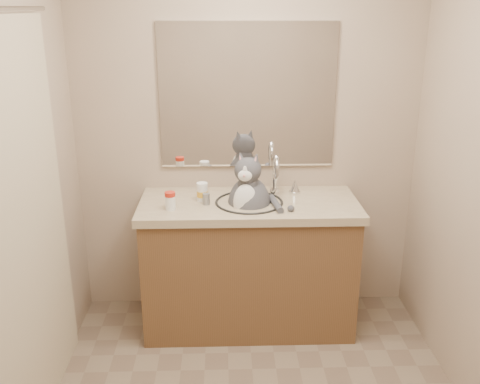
% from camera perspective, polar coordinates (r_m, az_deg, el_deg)
% --- Properties ---
extents(room, '(2.22, 2.52, 2.42)m').
position_cam_1_polar(room, '(2.25, 2.18, -1.08)').
color(room, '#7B6A55').
rests_on(room, ground).
extents(vanity, '(1.34, 0.59, 1.12)m').
position_cam_1_polar(vanity, '(3.43, 0.93, -7.39)').
color(vanity, brown).
rests_on(vanity, ground).
extents(mirror, '(1.10, 0.02, 0.90)m').
position_cam_1_polar(mirror, '(3.38, 0.80, 10.17)').
color(mirror, white).
rests_on(mirror, room).
extents(shower_curtain, '(0.02, 1.30, 1.93)m').
position_cam_1_polar(shower_curtain, '(2.56, -22.24, -4.04)').
color(shower_curtain, '#B8B08B').
rests_on(shower_curtain, ground).
extents(cat, '(0.36, 0.38, 0.53)m').
position_cam_1_polar(cat, '(3.25, 0.97, -0.96)').
color(cat, '#49484D').
rests_on(cat, vanity).
extents(pill_bottle_redcap, '(0.08, 0.08, 0.11)m').
position_cam_1_polar(pill_bottle_redcap, '(3.15, -7.45, -0.93)').
color(pill_bottle_redcap, white).
rests_on(pill_bottle_redcap, vanity).
extents(pill_bottle_orange, '(0.09, 0.09, 0.12)m').
position_cam_1_polar(pill_bottle_orange, '(3.27, -4.05, -0.03)').
color(pill_bottle_orange, white).
rests_on(pill_bottle_orange, vanity).
extents(grey_canister, '(0.05, 0.05, 0.07)m').
position_cam_1_polar(grey_canister, '(3.22, -3.62, -0.75)').
color(grey_canister, gray).
rests_on(grey_canister, vanity).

